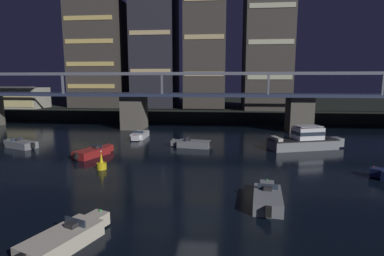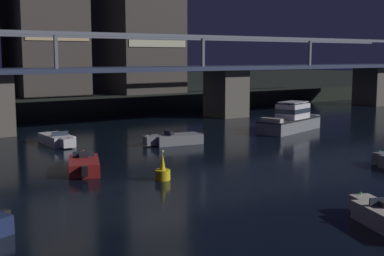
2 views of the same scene
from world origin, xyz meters
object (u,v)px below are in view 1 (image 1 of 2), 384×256
Objects in this scene: tower_west_tall at (155,17)px; speedboat_near_center at (93,152)px; speedboat_mid_right at (268,198)px; channel_buoy at (101,164)px; speedboat_far_right at (66,238)px; speedboat_mid_left at (140,135)px; tower_east_tall at (267,29)px; speedboat_near_right at (20,144)px; speedboat_mid_center at (192,144)px; cabin_cruiser_near_left at (305,140)px; tower_west_low at (100,54)px; tower_central at (206,21)px; waterfront_pavilion at (17,98)px; river_bridge at (214,104)px.

tower_west_tall reaches higher than speedboat_near_center.
speedboat_mid_right is 15.53m from channel_buoy.
speedboat_mid_left is at bearing 98.41° from speedboat_far_right.
tower_east_tall is 6.59× the size of speedboat_near_right.
speedboat_mid_center is at bearing 6.64° from speedboat_near_right.
speedboat_mid_center is at bearing -70.22° from tower_west_tall.
cabin_cruiser_near_left is at bearing -87.98° from tower_east_tall.
speedboat_far_right is at bearing -81.94° from tower_west_tall.
speedboat_mid_right is at bearing -96.81° from tower_east_tall.
speedboat_mid_center is at bearing -178.10° from cabin_cruiser_near_left.
speedboat_mid_left is 0.99× the size of speedboat_mid_right.
tower_west_tall reaches higher than speedboat_mid_right.
speedboat_far_right is (7.92, -55.95, -21.63)m from tower_west_tall.
tower_west_low is 60.44m from speedboat_mid_right.
tower_east_tall is at bearing 58.10° from speedboat_near_center.
tower_central is 43.90m from waterfront_pavilion.
speedboat_near_center is at bearing -122.88° from river_bridge.
tower_west_low reaches higher than channel_buoy.
speedboat_far_right is 2.90× the size of channel_buoy.
channel_buoy is (13.50, -7.87, 0.06)m from speedboat_near_right.
tower_west_tall reaches higher than speedboat_mid_center.
river_bridge is 7.05× the size of waterfront_pavilion.
speedboat_mid_left is 28.64m from speedboat_far_right.
speedboat_mid_center is 2.97× the size of channel_buoy.
speedboat_near_right and speedboat_mid_right have the same top height.
channel_buoy is (4.46, -43.07, -21.57)m from tower_west_tall.
speedboat_near_right is 0.97× the size of speedboat_mid_right.
tower_central is at bearing 72.78° from speedboat_mid_left.
tower_east_tall is (12.76, 0.74, -1.64)m from tower_central.
speedboat_mid_center is (20.83, 2.42, 0.00)m from speedboat_near_right.
river_bridge is 29.62m from tower_west_tall.
channel_buoy is at bearing -152.73° from cabin_cruiser_near_left.
tower_west_tall reaches higher than tower_west_low.
speedboat_mid_center is (-13.51, -0.45, -0.64)m from cabin_cruiser_near_left.
speedboat_mid_center is 23.50m from speedboat_far_right.
speedboat_near_center is 18.74m from speedboat_far_right.
speedboat_near_center is at bearing -45.37° from waterfront_pavilion.
speedboat_near_center is at bearing -151.52° from speedboat_mid_center.
cabin_cruiser_near_left is 1.84× the size of speedboat_near_right.
waterfront_pavilion is 48.51m from speedboat_mid_center.
speedboat_near_center is (-22.64, -36.38, -18.32)m from tower_east_tall.
speedboat_mid_left and speedboat_mid_center have the same top height.
channel_buoy is (-7.01, -40.39, -19.90)m from tower_central.
waterfront_pavilion is 7.05× the size of channel_buoy.
speedboat_mid_center is at bearing 80.53° from speedboat_far_right.
tower_central is 45.57m from channel_buoy.
speedboat_mid_center is 1.03× the size of speedboat_far_right.
tower_east_tall reaches higher than speedboat_mid_center.
tower_east_tall is 6.54× the size of speedboat_far_right.
speedboat_mid_left is (-10.30, -8.57, -3.81)m from river_bridge.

